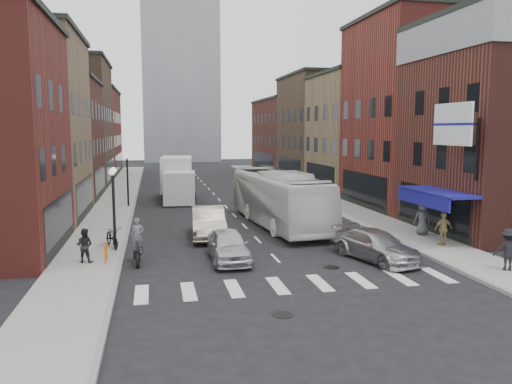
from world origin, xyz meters
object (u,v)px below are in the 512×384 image
(ped_right_b, at_px, (443,229))
(ped_left_solo, at_px, (84,245))
(streetlamp_far, at_px, (127,170))
(parked_bicycle, at_px, (112,237))
(streetlamp_near, at_px, (113,192))
(billboard_sign, at_px, (454,126))
(curb_car, at_px, (376,246))
(sedan_left_near, at_px, (228,245))
(motorcycle_rider, at_px, (138,242))
(box_truck, at_px, (177,179))
(ped_right_a, at_px, (508,250))
(transit_bus, at_px, (278,198))
(ped_right_c, at_px, (422,218))
(bike_rack, at_px, (106,253))
(sedan_left_far, at_px, (208,222))

(ped_right_b, bearing_deg, ped_left_solo, -5.95)
(streetlamp_far, bearing_deg, parked_bicycle, -90.61)
(streetlamp_near, height_order, parked_bicycle, streetlamp_near)
(billboard_sign, bearing_deg, curb_car, -169.80)
(sedan_left_near, relative_size, ped_right_b, 2.50)
(streetlamp_near, xyz_separation_m, ped_right_b, (16.13, -2.79, -1.91))
(billboard_sign, relative_size, motorcycle_rider, 1.78)
(motorcycle_rider, bearing_deg, streetlamp_near, 120.59)
(box_truck, xyz_separation_m, ped_right_a, (12.31, -24.75, -0.76))
(transit_bus, bearing_deg, ped_right_b, -53.38)
(streetlamp_far, bearing_deg, streetlamp_near, -90.00)
(motorcycle_rider, xyz_separation_m, ped_left_solo, (-2.28, 0.18, -0.07))
(streetlamp_far, bearing_deg, ped_right_a, -52.78)
(box_truck, xyz_separation_m, ped_right_c, (12.57, -17.57, -0.72))
(parked_bicycle, bearing_deg, ped_left_solo, -128.42)
(motorcycle_rider, height_order, ped_right_a, motorcycle_rider)
(parked_bicycle, relative_size, ped_right_c, 1.06)
(bike_rack, xyz_separation_m, box_truck, (4.12, 20.10, 1.23))
(billboard_sign, relative_size, transit_bus, 0.30)
(bike_rack, bearing_deg, parked_bicycle, 88.95)
(sedan_left_near, distance_m, parked_bicycle, 6.23)
(sedan_left_near, height_order, ped_right_a, ped_right_a)
(bike_rack, relative_size, ped_right_b, 0.47)
(box_truck, bearing_deg, billboard_sign, -55.75)
(streetlamp_near, relative_size, ped_left_solo, 2.71)
(billboard_sign, height_order, transit_bus, billboard_sign)
(streetlamp_near, height_order, sedan_left_near, streetlamp_near)
(transit_bus, bearing_deg, ped_right_a, -65.49)
(ped_left_solo, distance_m, ped_right_c, 17.75)
(streetlamp_near, xyz_separation_m, ped_right_a, (16.23, -7.36, -1.89))
(streetlamp_far, bearing_deg, transit_bus, -43.95)
(ped_right_c, bearing_deg, parked_bicycle, 8.68)
(curb_car, bearing_deg, sedan_left_near, 152.86)
(streetlamp_near, xyz_separation_m, sedan_left_far, (4.85, 2.22, -2.08))
(streetlamp_near, height_order, transit_bus, streetlamp_near)
(billboard_sign, xyz_separation_m, box_truck, (-12.07, 20.90, -4.35))
(transit_bus, relative_size, sedan_left_far, 2.42)
(ped_left_solo, xyz_separation_m, ped_right_a, (17.33, -4.83, 0.11))
(sedan_left_near, xyz_separation_m, parked_bicycle, (-5.34, 3.21, -0.06))
(bike_rack, distance_m, sedan_left_far, 7.05)
(streetlamp_near, bearing_deg, transit_bus, 26.92)
(sedan_left_far, xyz_separation_m, curb_car, (6.98, -6.46, -0.15))
(ped_right_a, relative_size, ped_right_c, 0.95)
(box_truck, xyz_separation_m, curb_car, (7.91, -21.65, -1.10))
(streetlamp_near, bearing_deg, streetlamp_far, 90.00)
(transit_bus, distance_m, sedan_left_far, 5.42)
(sedan_left_far, xyz_separation_m, ped_right_c, (11.64, -2.38, 0.23))
(sedan_left_far, bearing_deg, ped_right_c, -8.03)
(box_truck, xyz_separation_m, motorcycle_rider, (-2.74, -20.10, -0.81))
(motorcycle_rider, xyz_separation_m, parked_bicycle, (-1.32, 2.90, -0.31))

